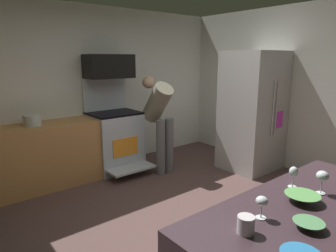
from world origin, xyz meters
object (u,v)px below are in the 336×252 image
object	(u,v)px
mixing_bowl_large	(302,198)
wine_glass_near	(322,177)
refrigerator	(253,111)
mug_coffee	(246,225)
stock_pot	(32,120)
mixing_bowl_small	(308,225)
wine_glass_extra	(262,202)
person_cook	(159,116)
oven_range	(115,139)
wine_glass_mid	(294,173)
microwave	(109,66)

from	to	relation	value
mixing_bowl_large	wine_glass_near	xyz separation A→B (m)	(0.21, -0.02, 0.10)
refrigerator	mug_coffee	size ratio (longest dim) A/B	19.99
refrigerator	stock_pot	world-z (taller)	refrigerator
mixing_bowl_small	stock_pot	size ratio (longest dim) A/B	0.70
mixing_bowl_large	mug_coffee	world-z (taller)	mug_coffee
refrigerator	wine_glass_extra	bearing A→B (deg)	-143.56
person_cook	wine_glass_extra	distance (m)	3.16
oven_range	person_cook	bearing A→B (deg)	-45.06
stock_pot	refrigerator	bearing A→B (deg)	-24.48
refrigerator	person_cook	size ratio (longest dim) A/B	1.26
mixing_bowl_small	person_cook	bearing A→B (deg)	66.55
person_cook	wine_glass_near	world-z (taller)	person_cook
oven_range	wine_glass_mid	world-z (taller)	oven_range
wine_glass_extra	refrigerator	bearing A→B (deg)	36.44
wine_glass_mid	person_cook	bearing A→B (deg)	71.84
wine_glass_mid	wine_glass_extra	xyz separation A→B (m)	(-0.54, -0.11, -0.01)
mixing_bowl_large	wine_glass_near	world-z (taller)	wine_glass_near
microwave	person_cook	xyz separation A→B (m)	(0.52, -0.61, -0.77)
microwave	mixing_bowl_small	size ratio (longest dim) A/B	4.51
mixing_bowl_small	wine_glass_mid	world-z (taller)	wine_glass_mid
microwave	mixing_bowl_small	xyz separation A→B (m)	(-0.80, -3.65, -0.75)
microwave	mixing_bowl_small	bearing A→B (deg)	-102.37
microwave	refrigerator	world-z (taller)	refrigerator
person_cook	wine_glass_extra	bearing A→B (deg)	-116.86
oven_range	stock_pot	distance (m)	1.32
wine_glass_near	mug_coffee	world-z (taller)	wine_glass_near
oven_range	microwave	distance (m)	1.16
mug_coffee	person_cook	bearing A→B (deg)	60.46
refrigerator	mixing_bowl_large	bearing A→B (deg)	-138.67
mixing_bowl_large	stock_pot	world-z (taller)	stock_pot
wine_glass_near	mixing_bowl_large	bearing A→B (deg)	174.45
oven_range	mixing_bowl_large	size ratio (longest dim) A/B	6.79
person_cook	mug_coffee	size ratio (longest dim) A/B	15.90
person_cook	mug_coffee	world-z (taller)	person_cook
wine_glass_near	stock_pot	size ratio (longest dim) A/B	0.69
oven_range	microwave	bearing A→B (deg)	90.00
mixing_bowl_small	mug_coffee	world-z (taller)	mug_coffee
wine_glass_near	wine_glass_mid	xyz separation A→B (m)	(-0.05, 0.17, -0.01)
mixing_bowl_large	wine_glass_extra	bearing A→B (deg)	173.21
wine_glass_near	mixing_bowl_small	bearing A→B (deg)	-162.13
mixing_bowl_small	mixing_bowl_large	bearing A→B (deg)	33.05
stock_pot	mug_coffee	bearing A→B (deg)	-87.82
refrigerator	wine_glass_near	world-z (taller)	refrigerator
person_cook	wine_glass_near	bearing A→B (deg)	-106.18
wine_glass_near	stock_pot	distance (m)	3.54
mixing_bowl_large	stock_pot	bearing A→B (deg)	101.63
microwave	refrigerator	xyz separation A→B (m)	(1.78, -1.45, -0.71)
mixing_bowl_large	mug_coffee	bearing A→B (deg)	179.15
oven_range	wine_glass_extra	world-z (taller)	oven_range
person_cook	wine_glass_near	xyz separation A→B (m)	(-0.84, -2.89, 0.12)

